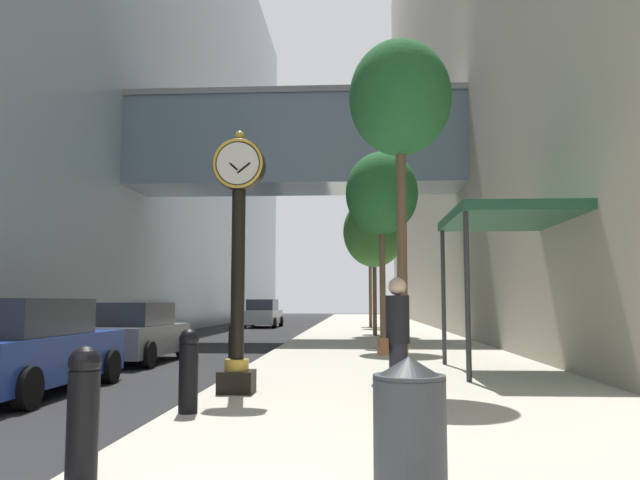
% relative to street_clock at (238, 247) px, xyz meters
% --- Properties ---
extents(ground_plane, '(110.00, 110.00, 0.00)m').
position_rel_street_clock_xyz_m(ground_plane, '(-0.59, 19.64, -2.46)').
color(ground_plane, '#262628').
rests_on(ground_plane, ground).
extents(sidewalk_right, '(6.84, 80.00, 0.14)m').
position_rel_street_clock_xyz_m(sidewalk_right, '(2.83, 22.64, -2.39)').
color(sidewalk_right, beige).
rests_on(sidewalk_right, ground).
extents(building_block_left, '(22.91, 80.00, 30.64)m').
position_rel_street_clock_xyz_m(building_block_left, '(-11.77, 22.59, 12.80)').
color(building_block_left, '#93A8B7').
rests_on(building_block_left, ground).
extents(street_clock, '(0.84, 0.55, 4.24)m').
position_rel_street_clock_xyz_m(street_clock, '(0.00, 0.00, 0.00)').
color(street_clock, black).
rests_on(street_clock, sidewalk_right).
extents(bollard_nearest, '(0.26, 0.26, 1.09)m').
position_rel_street_clock_xyz_m(bollard_nearest, '(-0.29, -5.07, -1.75)').
color(bollard_nearest, black).
rests_on(bollard_nearest, sidewalk_right).
extents(bollard_second, '(0.26, 0.26, 1.09)m').
position_rel_street_clock_xyz_m(bollard_second, '(-0.29, -1.84, -1.75)').
color(bollard_second, black).
rests_on(bollard_second, sidewalk_right).
extents(bollard_third, '(0.26, 0.26, 1.09)m').
position_rel_street_clock_xyz_m(bollard_third, '(-0.29, 1.38, -1.75)').
color(bollard_third, black).
rests_on(bollard_third, sidewalk_right).
extents(street_tree_near, '(1.81, 1.81, 6.10)m').
position_rel_street_clock_xyz_m(street_tree_near, '(2.70, 0.92, 2.66)').
color(street_tree_near, '#333335').
rests_on(street_tree_near, sidewalk_right).
extents(street_tree_mid_near, '(2.21, 2.21, 6.02)m').
position_rel_street_clock_xyz_m(street_tree_mid_near, '(2.70, 9.16, 2.39)').
color(street_tree_mid_near, '#333335').
rests_on(street_tree_mid_near, sidewalk_right).
extents(street_tree_mid_far, '(2.70, 2.70, 6.03)m').
position_rel_street_clock_xyz_m(street_tree_mid_far, '(2.70, 17.40, 2.13)').
color(street_tree_mid_far, '#333335').
rests_on(street_tree_mid_far, sidewalk_right).
extents(street_tree_far, '(1.83, 1.83, 6.10)m').
position_rel_street_clock_xyz_m(street_tree_far, '(2.70, 25.64, 2.66)').
color(street_tree_far, '#333335').
rests_on(street_tree_far, sidewalk_right).
extents(trash_bin, '(0.53, 0.53, 1.05)m').
position_rel_street_clock_xyz_m(trash_bin, '(2.28, -5.50, -1.78)').
color(trash_bin, '#383D42').
rests_on(trash_bin, sidewalk_right).
extents(pedestrian_walking, '(0.49, 0.40, 1.79)m').
position_rel_street_clock_xyz_m(pedestrian_walking, '(2.49, -0.88, -1.37)').
color(pedestrian_walking, '#23232D').
rests_on(pedestrian_walking, sidewalk_right).
extents(storefront_awning, '(2.40, 3.60, 3.30)m').
position_rel_street_clock_xyz_m(storefront_awning, '(5.01, 3.23, 0.82)').
color(storefront_awning, '#235138').
rests_on(storefront_awning, sidewalk_right).
extents(car_silver_near, '(2.10, 4.55, 1.71)m').
position_rel_street_clock_xyz_m(car_silver_near, '(-3.84, 29.05, -1.63)').
color(car_silver_near, '#B7BABF').
rests_on(car_silver_near, ground).
extents(car_blue_mid, '(1.96, 4.59, 1.63)m').
position_rel_street_clock_xyz_m(car_blue_mid, '(-3.75, 0.51, -1.67)').
color(car_blue_mid, navy).
rests_on(car_blue_mid, ground).
extents(car_grey_far, '(2.13, 4.06, 1.56)m').
position_rel_street_clock_xyz_m(car_grey_far, '(-3.90, 6.21, -1.70)').
color(car_grey_far, slate).
rests_on(car_grey_far, ground).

